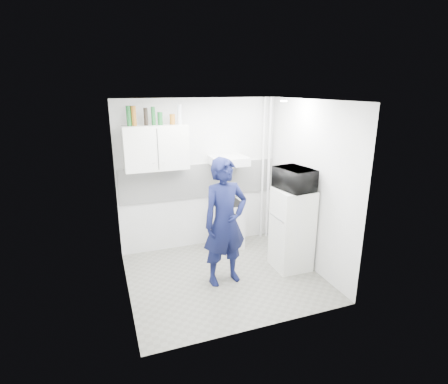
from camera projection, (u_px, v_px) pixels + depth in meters
name	position (u px, v px, depth m)	size (l,w,h in m)	color
floor	(224.00, 277.00, 5.31)	(2.80, 2.80, 0.00)	slate
ceiling	(224.00, 100.00, 4.56)	(2.80, 2.80, 0.00)	white
wall_back	(199.00, 175.00, 6.06)	(2.80, 2.80, 0.00)	silver
wall_left	(122.00, 206.00, 4.47)	(2.60, 2.60, 0.00)	silver
wall_right	(309.00, 186.00, 5.39)	(2.60, 2.60, 0.00)	silver
person	(225.00, 222.00, 4.94)	(0.68, 0.44, 1.86)	#0D1134
stove	(227.00, 225.00, 6.22)	(0.51, 0.51, 0.81)	silver
fridge	(292.00, 229.00, 5.42)	(0.53, 0.53, 1.29)	silver
stove_top	(227.00, 203.00, 6.10)	(0.49, 0.49, 0.03)	black
saucepan	(230.00, 198.00, 6.13)	(0.17, 0.17, 0.09)	silver
microwave	(295.00, 179.00, 5.19)	(0.41, 0.60, 0.33)	black
bottle_a	(129.00, 116.00, 5.23)	(0.07, 0.07, 0.30)	#144C1E
bottle_b	(134.00, 116.00, 5.25)	(0.08, 0.08, 0.30)	brown
bottle_c	(146.00, 117.00, 5.31)	(0.06, 0.06, 0.27)	black
bottle_d	(153.00, 116.00, 5.35)	(0.06, 0.06, 0.28)	#144C1E
canister_a	(160.00, 119.00, 5.39)	(0.08, 0.08, 0.20)	#144C1E
canister_b	(172.00, 119.00, 5.46)	(0.09, 0.09, 0.16)	brown
bottle_e	(179.00, 114.00, 5.48)	(0.08, 0.08, 0.30)	#B2B7BC
upper_cabinet	(156.00, 148.00, 5.49)	(1.00, 0.35, 0.70)	silver
range_hood	(229.00, 161.00, 5.90)	(0.60, 0.50, 0.14)	silver
backsplash	(200.00, 181.00, 6.07)	(2.74, 0.03, 0.60)	white
pipe_a	(269.00, 170.00, 6.41)	(0.05, 0.05, 2.60)	silver
pipe_b	(263.00, 171.00, 6.37)	(0.04, 0.04, 2.60)	silver
ceiling_spot_fixture	(284.00, 101.00, 5.07)	(0.10, 0.10, 0.02)	white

